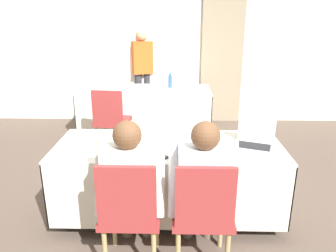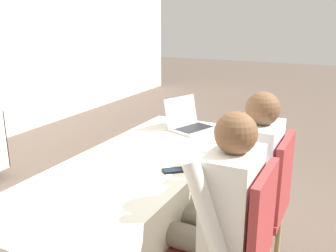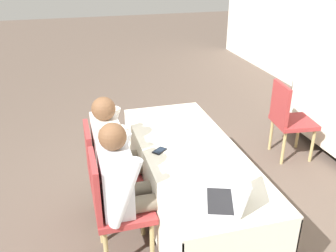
{
  "view_description": "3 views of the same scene",
  "coord_description": "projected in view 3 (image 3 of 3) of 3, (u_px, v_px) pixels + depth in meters",
  "views": [
    {
      "loc": [
        0.06,
        -2.73,
        1.85
      ],
      "look_at": [
        0.0,
        -0.2,
        0.98
      ],
      "focal_mm": 35.0,
      "sensor_mm": 36.0,
      "label": 1
    },
    {
      "loc": [
        -1.85,
        -1.13,
        1.58
      ],
      "look_at": [
        0.0,
        -0.2,
        0.98
      ],
      "focal_mm": 40.0,
      "sensor_mm": 36.0,
      "label": 2
    },
    {
      "loc": [
        2.61,
        -0.93,
        2.25
      ],
      "look_at": [
        0.0,
        -0.2,
        0.98
      ],
      "focal_mm": 40.0,
      "sensor_mm": 36.0,
      "label": 3
    }
  ],
  "objects": [
    {
      "name": "cell_phone",
      "position": [
        160.0,
        151.0,
        3.13
      ],
      "size": [
        0.14,
        0.14,
        0.01
      ],
      "rotation": [
        0.0,
        0.0,
        0.72
      ],
      "color": "black",
      "rests_on": "conference_table_near"
    },
    {
      "name": "chair_near_right",
      "position": [
        114.0,
        203.0,
        2.84
      ],
      "size": [
        0.44,
        0.44,
        0.91
      ],
      "rotation": [
        0.0,
        0.0,
        3.14
      ],
      "color": "tan",
      "rests_on": "ground_plane"
    },
    {
      "name": "chair_near_left",
      "position": [
        105.0,
        168.0,
        3.3
      ],
      "size": [
        0.44,
        0.44,
        0.91
      ],
      "rotation": [
        0.0,
        0.0,
        3.14
      ],
      "color": "tan",
      "rests_on": "ground_plane"
    },
    {
      "name": "paper_left_edge",
      "position": [
        185.0,
        149.0,
        3.16
      ],
      "size": [
        0.29,
        0.35,
        0.0
      ],
      "rotation": [
        0.0,
        0.0,
        0.31
      ],
      "color": "white",
      "rests_on": "conference_table_near"
    },
    {
      "name": "person_white_shirt",
      "position": [
        126.0,
        184.0,
        2.8
      ],
      "size": [
        0.5,
        0.52,
        1.17
      ],
      "rotation": [
        0.0,
        0.0,
        3.14
      ],
      "color": "#665B4C",
      "rests_on": "ground_plane"
    },
    {
      "name": "paper_centre_table",
      "position": [
        202.0,
        166.0,
        2.92
      ],
      "size": [
        0.28,
        0.34,
        0.0
      ],
      "rotation": [
        0.0,
        0.0,
        0.28
      ],
      "color": "white",
      "rests_on": "conference_table_near"
    },
    {
      "name": "chair_far_spare",
      "position": [
        288.0,
        117.0,
        4.31
      ],
      "size": [
        0.49,
        0.49,
        0.91
      ],
      "rotation": [
        0.0,
        0.0,
        3.02
      ],
      "color": "tan",
      "rests_on": "ground_plane"
    },
    {
      "name": "laptop",
      "position": [
        227.0,
        198.0,
        2.46
      ],
      "size": [
        0.41,
        0.39,
        0.24
      ],
      "rotation": [
        0.0,
        0.0,
        -0.35
      ],
      "color": "#B7B7BC",
      "rests_on": "conference_table_near"
    },
    {
      "name": "ground_plane",
      "position": [
        189.0,
        219.0,
        3.46
      ],
      "size": [
        24.0,
        24.0,
        0.0
      ],
      "primitive_type": "plane",
      "color": "brown"
    },
    {
      "name": "person_checkered_shirt",
      "position": [
        116.0,
        151.0,
        3.26
      ],
      "size": [
        0.5,
        0.52,
        1.17
      ],
      "rotation": [
        0.0,
        0.0,
        3.14
      ],
      "color": "#665B4C",
      "rests_on": "ground_plane"
    },
    {
      "name": "conference_table_near",
      "position": [
        191.0,
        167.0,
        3.22
      ],
      "size": [
        2.04,
        0.8,
        0.73
      ],
      "color": "silver",
      "rests_on": "ground_plane"
    },
    {
      "name": "paper_beside_laptop",
      "position": [
        210.0,
        211.0,
        2.42
      ],
      "size": [
        0.24,
        0.32,
        0.0
      ],
      "rotation": [
        0.0,
        0.0,
        -0.1
      ],
      "color": "white",
      "rests_on": "conference_table_near"
    }
  ]
}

